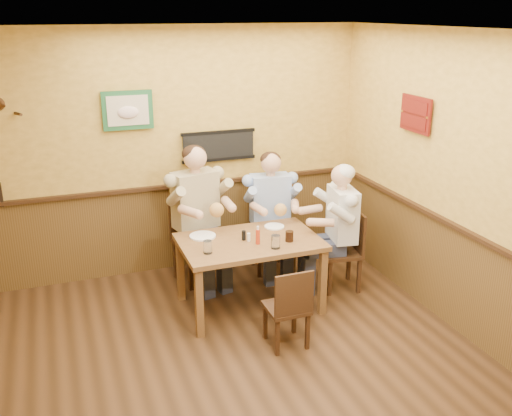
{
  "coord_description": "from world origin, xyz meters",
  "views": [
    {
      "loc": [
        -1.01,
        -3.76,
        2.95
      ],
      "look_at": [
        0.81,
        1.2,
        1.1
      ],
      "focal_mm": 40.0,
      "sensor_mm": 36.0,
      "label": 1
    }
  ],
  "objects": [
    {
      "name": "water_glass_left",
      "position": [
        0.27,
        1.08,
        0.81
      ],
      "size": [
        0.1,
        0.1,
        0.13
      ],
      "primitive_type": "cylinder",
      "rotation": [
        0.0,
        0.0,
        0.24
      ],
      "color": "white",
      "rests_on": "dining_table"
    },
    {
      "name": "water_glass_mid",
      "position": [
        0.92,
        0.97,
        0.82
      ],
      "size": [
        0.11,
        0.11,
        0.13
      ],
      "primitive_type": "cylinder",
      "rotation": [
        0.0,
        0.0,
        0.33
      ],
      "color": "white",
      "rests_on": "dining_table"
    },
    {
      "name": "chair_back_right",
      "position": [
        1.28,
        2.01,
        0.45
      ],
      "size": [
        0.46,
        0.46,
        0.9
      ],
      "primitive_type": null,
      "rotation": [
        0.0,
        0.0,
        -0.12
      ],
      "color": "#3A2312",
      "rests_on": "ground"
    },
    {
      "name": "plate_far_right",
      "position": [
        1.12,
        1.5,
        0.76
      ],
      "size": [
        0.23,
        0.23,
        0.01
      ],
      "primitive_type": "cylinder",
      "rotation": [
        0.0,
        0.0,
        -0.11
      ],
      "color": "white",
      "rests_on": "dining_table"
    },
    {
      "name": "diner_tan_shirt",
      "position": [
        0.4,
        2.04,
        0.71
      ],
      "size": [
        0.78,
        0.78,
        1.42
      ],
      "primitive_type": null,
      "rotation": [
        0.0,
        0.0,
        0.23
      ],
      "color": "tan",
      "rests_on": "ground"
    },
    {
      "name": "diner_white_elder",
      "position": [
        1.84,
        1.32,
        0.64
      ],
      "size": [
        0.68,
        0.68,
        1.27
      ],
      "primitive_type": null,
      "rotation": [
        0.0,
        0.0,
        -1.74
      ],
      "color": "silver",
      "rests_on": "ground"
    },
    {
      "name": "chair_back_left",
      "position": [
        0.4,
        2.04,
        0.5
      ],
      "size": [
        0.55,
        0.55,
        0.99
      ],
      "primitive_type": null,
      "rotation": [
        0.0,
        0.0,
        0.23
      ],
      "color": "#3A2312",
      "rests_on": "ground"
    },
    {
      "name": "pepper_shaker",
      "position": [
        0.7,
        1.27,
        0.8
      ],
      "size": [
        0.05,
        0.05,
        0.1
      ],
      "primitive_type": "cylinder",
      "rotation": [
        0.0,
        0.0,
        -0.4
      ],
      "color": "black",
      "rests_on": "dining_table"
    },
    {
      "name": "chair_near_side",
      "position": [
        0.83,
        0.47,
        0.4
      ],
      "size": [
        0.37,
        0.37,
        0.79
      ],
      "primitive_type": null,
      "rotation": [
        0.0,
        0.0,
        3.15
      ],
      "color": "#3A2312",
      "rests_on": "ground"
    },
    {
      "name": "dining_table",
      "position": [
        0.76,
        1.25,
        0.66
      ],
      "size": [
        1.4,
        0.9,
        0.75
      ],
      "color": "brown",
      "rests_on": "ground"
    },
    {
      "name": "chair_right_end",
      "position": [
        1.84,
        1.32,
        0.45
      ],
      "size": [
        0.47,
        0.47,
        0.89
      ],
      "primitive_type": null,
      "rotation": [
        0.0,
        0.0,
        -1.74
      ],
      "color": "#3A2312",
      "rests_on": "ground"
    },
    {
      "name": "plate_far_left",
      "position": [
        0.33,
        1.49,
        0.76
      ],
      "size": [
        0.31,
        0.31,
        0.02
      ],
      "primitive_type": "cylinder",
      "rotation": [
        0.0,
        0.0,
        0.17
      ],
      "color": "white",
      "rests_on": "dining_table"
    },
    {
      "name": "diner_blue_polo",
      "position": [
        1.28,
        2.01,
        0.65
      ],
      "size": [
        0.66,
        0.66,
        1.29
      ],
      "primitive_type": null,
      "rotation": [
        0.0,
        0.0,
        -0.12
      ],
      "color": "#91ABDA",
      "rests_on": "ground"
    },
    {
      "name": "salt_shaker",
      "position": [
        0.74,
        1.22,
        0.79
      ],
      "size": [
        0.04,
        0.04,
        0.08
      ],
      "primitive_type": "cylinder",
      "rotation": [
        0.0,
        0.0,
        0.17
      ],
      "color": "white",
      "rests_on": "dining_table"
    },
    {
      "name": "cola_tumbler",
      "position": [
        1.12,
        1.08,
        0.8
      ],
      "size": [
        0.1,
        0.1,
        0.11
      ],
      "primitive_type": "cylinder",
      "rotation": [
        0.0,
        0.0,
        -0.26
      ],
      "color": "black",
      "rests_on": "dining_table"
    },
    {
      "name": "hot_sauce_bottle",
      "position": [
        0.8,
        1.12,
        0.83
      ],
      "size": [
        0.05,
        0.05,
        0.17
      ],
      "primitive_type": "cylinder",
      "rotation": [
        0.0,
        0.0,
        -0.15
      ],
      "color": "#B93013",
      "rests_on": "dining_table"
    },
    {
      "name": "room",
      "position": [
        0.14,
        0.17,
        1.69
      ],
      "size": [
        5.02,
        5.03,
        2.81
      ],
      "color": "#301D0E",
      "rests_on": "ground"
    }
  ]
}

